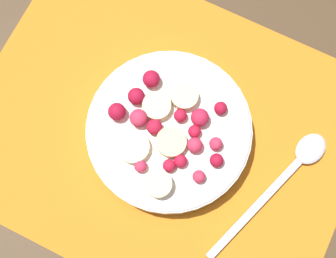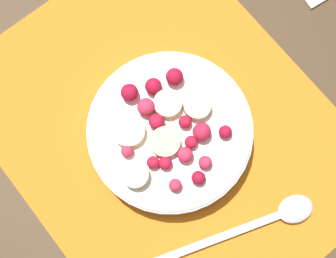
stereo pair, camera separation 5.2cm
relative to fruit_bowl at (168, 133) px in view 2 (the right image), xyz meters
The scene contains 4 objects.
ground_plane 0.03m from the fruit_bowl, 20.47° to the right, with size 3.00×3.00×0.00m, color #4C3823.
placemat 0.03m from the fruit_bowl, 20.47° to the right, with size 0.46×0.36×0.01m.
fruit_bowl is the anchor object (origin of this frame).
spoon 0.15m from the fruit_bowl, 169.12° to the right, with size 0.08×0.19×0.01m.
Camera 2 is at (-0.10, 0.08, 0.55)m, focal length 50.00 mm.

